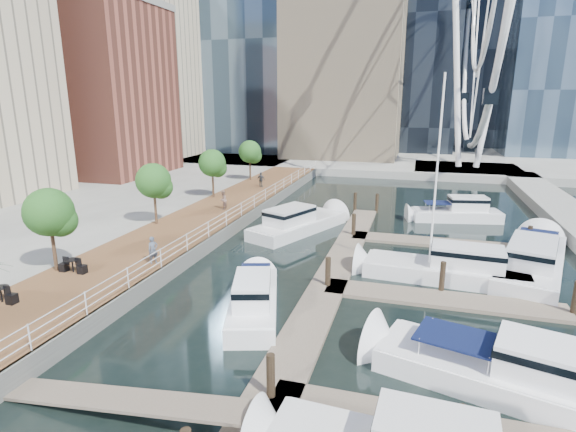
{
  "coord_description": "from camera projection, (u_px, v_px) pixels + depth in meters",
  "views": [
    {
      "loc": [
        7.29,
        -14.73,
        10.1
      ],
      "look_at": [
        -0.31,
        11.57,
        3.0
      ],
      "focal_mm": 28.0,
      "sensor_mm": 36.0,
      "label": 1
    }
  ],
  "objects": [
    {
      "name": "pedestrian_mid",
      "position": [
        223.0,
        200.0,
        38.36
      ],
      "size": [
        0.66,
        0.82,
        1.61
      ],
      "primitive_type": "imported",
      "rotation": [
        0.0,
        0.0,
        -1.63
      ],
      "color": "gray",
      "rests_on": "boardwalk"
    },
    {
      "name": "street_trees",
      "position": [
        153.0,
        181.0,
        33.2
      ],
      "size": [
        2.6,
        42.6,
        4.6
      ],
      "color": "#3F2B1C",
      "rests_on": "ground"
    },
    {
      "name": "pedestrian_far",
      "position": [
        261.0,
        180.0,
        48.27
      ],
      "size": [
        0.98,
        0.55,
        1.57
      ],
      "primitive_type": "imported",
      "rotation": [
        0.0,
        0.0,
        2.95
      ],
      "color": "#33383F",
      "rests_on": "boardwalk"
    },
    {
      "name": "ground",
      "position": [
        216.0,
        357.0,
        18.19
      ],
      "size": [
        520.0,
        520.0,
        0.0
      ],
      "primitive_type": "plane",
      "color": "black",
      "rests_on": "ground"
    },
    {
      "name": "yacht_foreground",
      "position": [
        519.0,
        393.0,
        15.92
      ],
      "size": [
        11.31,
        5.76,
        2.15
      ],
      "primitive_type": null,
      "rotation": [
        0.0,
        0.0,
        1.3
      ],
      "color": "white",
      "rests_on": "ground"
    },
    {
      "name": "seawall",
      "position": [
        228.0,
        232.0,
        33.63
      ],
      "size": [
        0.25,
        60.0,
        1.0
      ],
      "primitive_type": "cube",
      "color": "#595954",
      "rests_on": "ground"
    },
    {
      "name": "pier",
      "position": [
        467.0,
        171.0,
        62.66
      ],
      "size": [
        14.0,
        12.0,
        1.0
      ],
      "primitive_type": "cube",
      "color": "gray",
      "rests_on": "ground"
    },
    {
      "name": "pedestrian_near",
      "position": [
        153.0,
        250.0,
        25.61
      ],
      "size": [
        0.65,
        0.69,
        1.58
      ],
      "primitive_type": "imported",
      "rotation": [
        0.0,
        0.0,
        0.94
      ],
      "color": "#47505F",
      "rests_on": "boardwalk"
    },
    {
      "name": "moored_yachts",
      "position": [
        426.0,
        274.0,
        26.91
      ],
      "size": [
        22.45,
        32.75,
        11.5
      ],
      "color": "white",
      "rests_on": "ground"
    },
    {
      "name": "land_far",
      "position": [
        389.0,
        139.0,
        112.92
      ],
      "size": [
        200.0,
        114.0,
        1.0
      ],
      "primitive_type": "cube",
      "color": "gray",
      "rests_on": "ground"
    },
    {
      "name": "floating_docks",
      "position": [
        421.0,
        276.0,
        25.21
      ],
      "size": [
        16.0,
        34.0,
        2.6
      ],
      "color": "#6D6051",
      "rests_on": "ground"
    },
    {
      "name": "boardwalk",
      "position": [
        192.0,
        229.0,
        34.44
      ],
      "size": [
        6.0,
        60.0,
        1.0
      ],
      "primitive_type": "cube",
      "color": "brown",
      "rests_on": "ground"
    },
    {
      "name": "midrise_condos",
      "position": [
        34.0,
        68.0,
        48.79
      ],
      "size": [
        19.0,
        67.0,
        28.0
      ],
      "color": "#BCAD8E",
      "rests_on": "ground"
    },
    {
      "name": "railing",
      "position": [
        226.0,
        219.0,
        33.4
      ],
      "size": [
        0.1,
        60.0,
        1.05
      ],
      "primitive_type": null,
      "color": "white",
      "rests_on": "boardwalk"
    }
  ]
}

